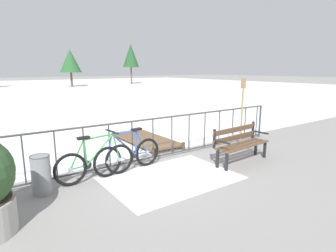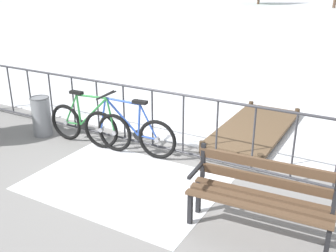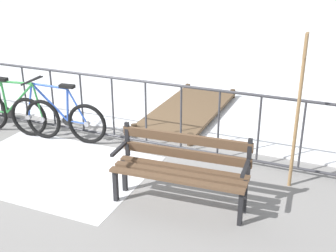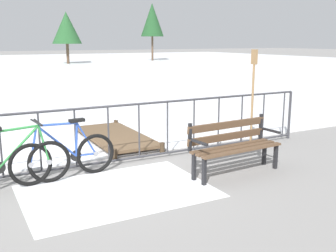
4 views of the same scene
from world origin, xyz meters
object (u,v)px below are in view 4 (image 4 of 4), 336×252
at_px(park_bench, 233,143).
at_px(oar_upright, 253,94).
at_px(bicycle_second, 65,156).
at_px(bicycle_near_railing, 13,165).

xyz_separation_m(park_bench, oar_upright, (1.15, 0.93, 0.63)).
distance_m(bicycle_second, park_bench, 2.71).
height_order(bicycle_near_railing, bicycle_second, same).
relative_size(bicycle_near_railing, park_bench, 1.05).
height_order(bicycle_near_railing, park_bench, bicycle_near_railing).
bearing_deg(park_bench, oar_upright, 38.88).
bearing_deg(bicycle_second, bicycle_near_railing, -175.62).
relative_size(bicycle_second, park_bench, 1.05).
relative_size(bicycle_near_railing, bicycle_second, 1.00).
bearing_deg(park_bench, bicycle_near_railing, 164.28).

